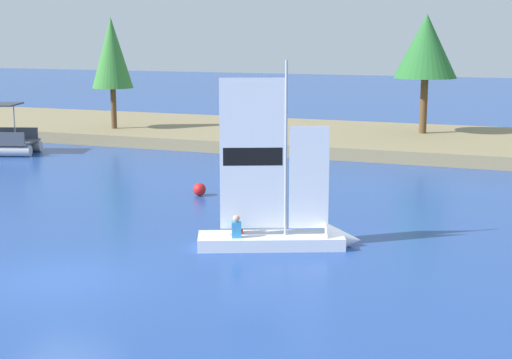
# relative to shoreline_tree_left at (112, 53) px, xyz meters

# --- Properties ---
(ground_plane) EXTENTS (200.00, 200.00, 0.00)m
(ground_plane) POSITION_rel_shoreline_tree_left_xyz_m (12.92, -23.93, -5.17)
(ground_plane) COLOR #234793
(shore_bank) EXTENTS (80.00, 12.08, 0.65)m
(shore_bank) POSITION_rel_shoreline_tree_left_xyz_m (12.92, 3.10, -4.84)
(shore_bank) COLOR #897A56
(shore_bank) RESTS_ON ground
(shoreline_tree_left) EXTENTS (2.45, 2.45, 6.65)m
(shoreline_tree_left) POSITION_rel_shoreline_tree_left_xyz_m (0.00, 0.00, 0.00)
(shoreline_tree_left) COLOR brown
(shoreline_tree_left) RESTS_ON shore_bank
(shoreline_tree_midleft) EXTENTS (3.58, 3.58, 6.78)m
(shoreline_tree_midleft) POSITION_rel_shoreline_tree_left_xyz_m (17.89, 4.42, 0.42)
(shoreline_tree_midleft) COLOR brown
(shoreline_tree_midleft) RESTS_ON shore_bank
(sailboat) EXTENTS (5.00, 3.02, 5.95)m
(sailboat) POSITION_rel_shoreline_tree_left_xyz_m (17.68, -18.75, -4.70)
(sailboat) COLOR white
(sailboat) RESTS_ON ground
(channel_buoy) EXTENTS (0.51, 0.51, 0.51)m
(channel_buoy) POSITION_rel_shoreline_tree_left_xyz_m (11.86, -13.13, -4.91)
(channel_buoy) COLOR red
(channel_buoy) RESTS_ON ground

